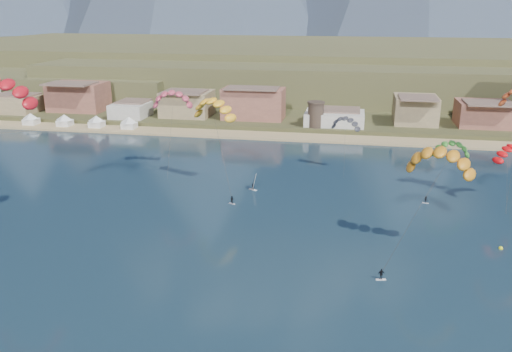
# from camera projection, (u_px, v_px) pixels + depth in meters

# --- Properties ---
(ground) EXTENTS (2400.00, 2400.00, 0.00)m
(ground) POSITION_uv_depth(u_px,v_px,m) (214.00, 313.00, 73.96)
(ground) COLOR #0D1F2F
(ground) RESTS_ON ground
(beach) EXTENTS (2200.00, 12.00, 0.90)m
(beach) POSITION_uv_depth(u_px,v_px,m) (298.00, 137.00, 173.21)
(beach) COLOR tan
(beach) RESTS_ON ground
(land) EXTENTS (2200.00, 900.00, 4.00)m
(land) POSITION_uv_depth(u_px,v_px,m) (342.00, 45.00, 598.69)
(land) COLOR brown
(land) RESTS_ON ground
(foothills) EXTENTS (940.00, 210.00, 18.00)m
(foothills) POSITION_uv_depth(u_px,v_px,m) (366.00, 68.00, 285.13)
(foothills) COLOR brown
(foothills) RESTS_ON ground
(town) EXTENTS (400.00, 24.00, 12.00)m
(town) POSITION_uv_depth(u_px,v_px,m) (193.00, 101.00, 192.84)
(town) COLOR silver
(town) RESTS_ON ground
(watchtower) EXTENTS (5.82, 5.82, 8.60)m
(watchtower) POSITION_uv_depth(u_px,v_px,m) (316.00, 114.00, 177.98)
(watchtower) COLOR #47382D
(watchtower) RESTS_ON ground
(beach_tents) EXTENTS (43.40, 6.40, 5.00)m
(beach_tents) POSITION_uv_depth(u_px,v_px,m) (79.00, 118.00, 185.48)
(beach_tents) COLOR white
(beach_tents) RESTS_ON ground
(kitesurfer_yellow) EXTENTS (13.97, 17.81, 23.68)m
(kitesurfer_yellow) POSITION_uv_depth(u_px,v_px,m) (214.00, 106.00, 122.39)
(kitesurfer_yellow) COLOR silver
(kitesurfer_yellow) RESTS_ON ground
(kitesurfer_orange) EXTENTS (16.20, 17.70, 22.45)m
(kitesurfer_orange) POSITION_uv_depth(u_px,v_px,m) (441.00, 157.00, 88.51)
(kitesurfer_orange) COLOR silver
(kitesurfer_orange) RESTS_ON ground
(kitesurfer_green) EXTENTS (10.99, 12.80, 15.00)m
(kitesurfer_green) POSITION_uv_depth(u_px,v_px,m) (451.00, 147.00, 121.25)
(kitesurfer_green) COLOR silver
(kitesurfer_green) RESTS_ON ground
(distant_kite_pink) EXTENTS (10.92, 6.88, 22.43)m
(distant_kite_pink) POSITION_uv_depth(u_px,v_px,m) (172.00, 96.00, 132.60)
(distant_kite_pink) COLOR #262626
(distant_kite_pink) RESTS_ON ground
(distant_kite_dark) EXTENTS (8.57, 6.96, 15.91)m
(distant_kite_dark) POSITION_uv_depth(u_px,v_px,m) (346.00, 121.00, 135.04)
(distant_kite_dark) COLOR #262626
(distant_kite_dark) RESTS_ON ground
(distant_kite_red) EXTENTS (8.29, 8.13, 14.95)m
(distant_kite_red) POSITION_uv_depth(u_px,v_px,m) (509.00, 150.00, 112.59)
(distant_kite_red) COLOR #262626
(distant_kite_red) RESTS_ON ground
(windsurfer) EXTENTS (2.31, 2.36, 3.71)m
(windsurfer) POSITION_uv_depth(u_px,v_px,m) (253.00, 185.00, 123.47)
(windsurfer) COLOR silver
(windsurfer) RESTS_ON ground
(buoy) EXTENTS (0.73, 0.73, 0.73)m
(buoy) POSITION_uv_depth(u_px,v_px,m) (501.00, 248.00, 93.63)
(buoy) COLOR #FFFE1A
(buoy) RESTS_ON ground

